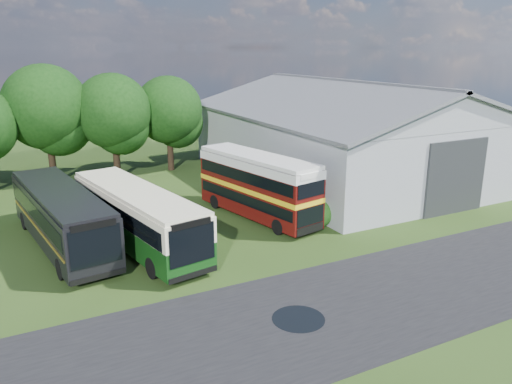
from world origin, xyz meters
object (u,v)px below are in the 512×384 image
bus_dark_single (62,217)px  storage_shed (346,127)px  bus_green_single (137,216)px  bus_maroon_double (258,187)px

bus_dark_single → storage_shed: bearing=6.9°
storage_shed → bus_dark_single: 24.96m
bus_green_single → bus_dark_single: bearing=143.1°
storage_shed → bus_dark_single: bearing=-165.4°
storage_shed → bus_maroon_double: (-12.05, -6.75, -2.08)m
bus_green_single → bus_maroon_double: 8.37m
storage_shed → bus_dark_single: (-24.04, -6.27, -2.40)m
bus_green_single → bus_maroon_double: size_ratio=1.23×
storage_shed → bus_green_single: bearing=-158.2°
storage_shed → bus_green_single: (-20.30, -8.14, -2.41)m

